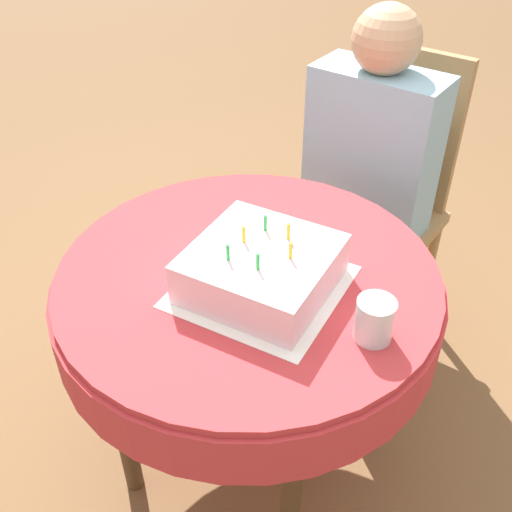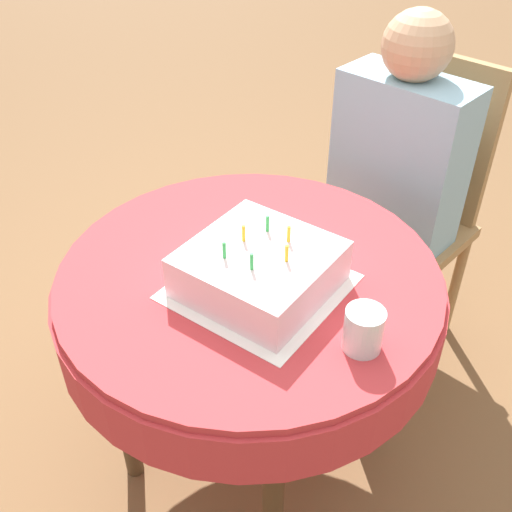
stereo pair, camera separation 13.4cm
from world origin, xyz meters
name	(u,v)px [view 1 (the left image)]	position (x,y,z in m)	size (l,w,h in m)	color
ground_plane	(250,454)	(0.00, 0.00, 0.00)	(12.00, 12.00, 0.00)	brown
dining_table	(248,300)	(0.00, 0.00, 0.64)	(0.92, 0.92, 0.73)	#BC3338
chair	(377,194)	(0.06, 0.79, 0.53)	(0.50, 0.50, 0.99)	#A37A4C
person	(368,160)	(0.05, 0.69, 0.70)	(0.42, 0.32, 1.17)	tan
napkin	(261,286)	(0.06, -0.04, 0.73)	(0.35, 0.35, 0.00)	white
birthday_cake	(262,269)	(0.06, -0.04, 0.78)	(0.30, 0.30, 0.14)	silver
drinking_glass	(374,320)	(0.33, -0.06, 0.77)	(0.08, 0.08, 0.09)	silver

